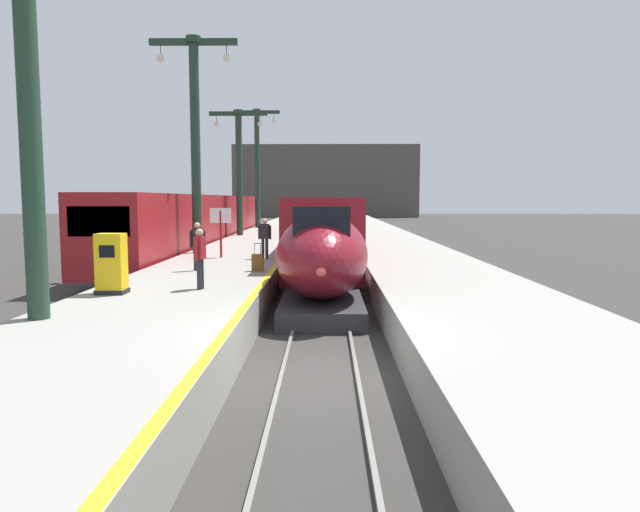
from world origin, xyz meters
name	(u,v)px	position (x,y,z in m)	size (l,w,h in m)	color
ground_plane	(319,382)	(0.00, 0.00, 0.00)	(260.00, 260.00, 0.00)	#33302D
platform_left	(259,248)	(-4.05, 24.75, 0.53)	(4.80, 110.00, 1.05)	gray
platform_right	(390,248)	(4.05, 24.75, 0.53)	(4.80, 110.00, 1.05)	gray
platform_left_safety_stripe	(296,240)	(-1.77, 24.75, 1.05)	(0.20, 107.80, 0.01)	yellow
rail_main_left	(313,252)	(-0.75, 27.50, 0.06)	(0.08, 110.00, 0.12)	slate
rail_main_right	(336,252)	(0.75, 27.50, 0.06)	(0.08, 110.00, 0.12)	slate
rail_secondary_left	(192,252)	(-8.85, 27.50, 0.06)	(0.08, 110.00, 0.12)	slate
rail_secondary_right	(214,252)	(-7.35, 27.50, 0.06)	(0.08, 110.00, 0.12)	slate
highspeed_train_main	(324,228)	(0.00, 21.90, 1.94)	(2.92, 37.20, 3.60)	maroon
regional_train_adjacent	(204,220)	(-8.10, 27.99, 2.13)	(2.85, 36.60, 3.80)	maroon
station_column_near	(25,29)	(-5.90, 0.90, 6.94)	(4.00, 0.68, 9.88)	#1E3828
station_column_mid	(195,125)	(-5.90, 16.00, 6.92)	(4.00, 0.68, 9.84)	#1E3828
station_column_far	(239,160)	(-5.90, 29.36, 6.25)	(4.00, 0.68, 8.57)	#1E3828
station_column_distant	(257,158)	(-5.90, 40.01, 7.13)	(4.00, 0.68, 10.24)	#1E3828
passenger_near_edge	(198,242)	(-4.38, 9.18, 2.04)	(0.52, 0.37, 1.69)	#23232D
passenger_mid_platform	(265,235)	(-2.45, 13.24, 2.04)	(0.56, 0.29, 1.69)	#23232D
passenger_far_waiting	(200,254)	(-3.37, 4.92, 2.04)	(0.28, 0.56, 1.69)	#23232D
rolling_suitcase	(258,262)	(-2.26, 9.03, 1.35)	(0.40, 0.22, 0.98)	brown
ticket_machine_yellow	(111,266)	(-5.55, 4.14, 1.79)	(0.76, 0.62, 1.60)	yellow
departure_info_board	(221,222)	(-4.40, 13.79, 2.56)	(0.90, 0.10, 2.12)	maroon
terminus_back_wall	(326,181)	(0.00, 102.00, 7.00)	(36.00, 2.00, 14.00)	#4C4742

